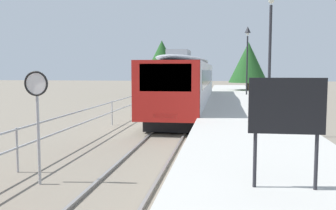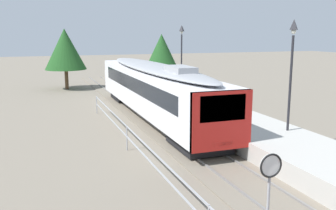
{
  "view_description": "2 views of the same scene",
  "coord_description": "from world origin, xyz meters",
  "px_view_note": "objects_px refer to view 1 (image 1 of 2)",
  "views": [
    {
      "loc": [
        2.26,
        2.62,
        2.82
      ],
      "look_at": [
        0.4,
        15.51,
        1.6
      ],
      "focal_mm": 39.76,
      "sensor_mm": 36.0,
      "label": 1
    },
    {
      "loc": [
        -7.35,
        3.89,
        5.6
      ],
      "look_at": [
        -1.0,
        21.51,
        2.0
      ],
      "focal_mm": 40.06,
      "sensor_mm": 36.0,
      "label": 2
    }
  ],
  "objects_px": {
    "platform_notice_board": "(287,110)",
    "commuter_train": "(187,81)",
    "platform_lamp_mid_platform": "(270,27)",
    "platform_lamp_far_end": "(247,47)",
    "speed_limit_sign": "(37,99)"
  },
  "relations": [
    {
      "from": "speed_limit_sign",
      "to": "platform_notice_board",
      "type": "bearing_deg",
      "value": -22.89
    },
    {
      "from": "commuter_train",
      "to": "platform_lamp_far_end",
      "type": "distance_m",
      "value": 7.53
    },
    {
      "from": "platform_lamp_mid_platform",
      "to": "platform_lamp_far_end",
      "type": "xyz_separation_m",
      "value": [
        0.0,
        14.06,
        0.0
      ]
    },
    {
      "from": "commuter_train",
      "to": "platform_lamp_far_end",
      "type": "height_order",
      "value": "platform_lamp_far_end"
    },
    {
      "from": "commuter_train",
      "to": "platform_lamp_mid_platform",
      "type": "height_order",
      "value": "platform_lamp_mid_platform"
    },
    {
      "from": "commuter_train",
      "to": "platform_lamp_mid_platform",
      "type": "bearing_deg",
      "value": -63.09
    },
    {
      "from": "commuter_train",
      "to": "speed_limit_sign",
      "type": "relative_size",
      "value": 6.88
    },
    {
      "from": "platform_lamp_mid_platform",
      "to": "platform_notice_board",
      "type": "distance_m",
      "value": 10.3
    },
    {
      "from": "speed_limit_sign",
      "to": "platform_lamp_far_end",
      "type": "bearing_deg",
      "value": 73.56
    },
    {
      "from": "commuter_train",
      "to": "platform_lamp_far_end",
      "type": "relative_size",
      "value": 3.61
    },
    {
      "from": "commuter_train",
      "to": "speed_limit_sign",
      "type": "height_order",
      "value": "commuter_train"
    },
    {
      "from": "platform_lamp_mid_platform",
      "to": "speed_limit_sign",
      "type": "bearing_deg",
      "value": -129.94
    },
    {
      "from": "platform_notice_board",
      "to": "commuter_train",
      "type": "bearing_deg",
      "value": 100.2
    },
    {
      "from": "platform_lamp_far_end",
      "to": "speed_limit_sign",
      "type": "relative_size",
      "value": 1.91
    },
    {
      "from": "platform_lamp_far_end",
      "to": "platform_notice_board",
      "type": "distance_m",
      "value": 24.17
    }
  ]
}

